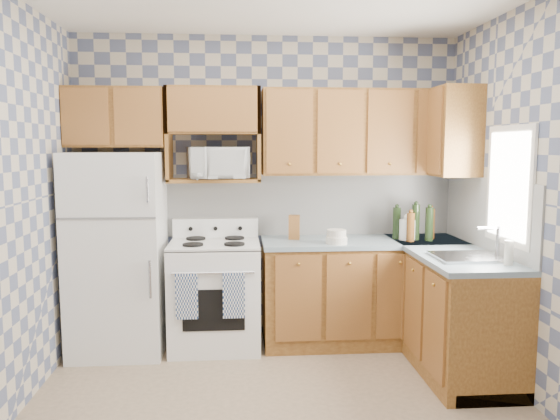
{
  "coord_description": "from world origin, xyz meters",
  "views": [
    {
      "loc": [
        -0.26,
        -3.33,
        1.73
      ],
      "look_at": [
        0.05,
        0.75,
        1.25
      ],
      "focal_mm": 35.0,
      "sensor_mm": 36.0,
      "label": 1
    }
  ],
  "objects_px": {
    "microwave": "(217,163)",
    "electric_kettle": "(407,230)",
    "stove_body": "(215,296)",
    "refrigerator": "(118,253)"
  },
  "relations": [
    {
      "from": "refrigerator",
      "to": "electric_kettle",
      "type": "xyz_separation_m",
      "value": [
        2.47,
        0.01,
        0.17
      ]
    },
    {
      "from": "microwave",
      "to": "electric_kettle",
      "type": "relative_size",
      "value": 2.82
    },
    {
      "from": "refrigerator",
      "to": "electric_kettle",
      "type": "height_order",
      "value": "refrigerator"
    },
    {
      "from": "stove_body",
      "to": "refrigerator",
      "type": "bearing_deg",
      "value": -178.22
    },
    {
      "from": "microwave",
      "to": "electric_kettle",
      "type": "distance_m",
      "value": 1.75
    },
    {
      "from": "microwave",
      "to": "electric_kettle",
      "type": "height_order",
      "value": "microwave"
    },
    {
      "from": "stove_body",
      "to": "electric_kettle",
      "type": "xyz_separation_m",
      "value": [
        1.67,
        -0.02,
        0.56
      ]
    },
    {
      "from": "stove_body",
      "to": "microwave",
      "type": "height_order",
      "value": "microwave"
    },
    {
      "from": "electric_kettle",
      "to": "microwave",
      "type": "bearing_deg",
      "value": 174.73
    },
    {
      "from": "refrigerator",
      "to": "microwave",
      "type": "height_order",
      "value": "microwave"
    }
  ]
}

